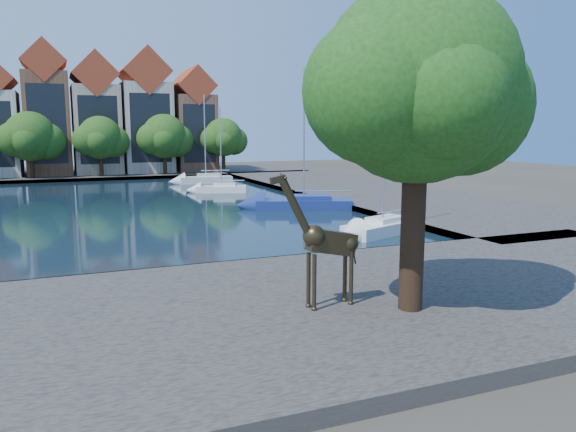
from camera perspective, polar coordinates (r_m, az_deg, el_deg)
name	(u,v)px	position (r m, az deg, el deg)	size (l,w,h in m)	color
ground	(144,280)	(25.30, -14.39, -6.27)	(160.00, 160.00, 0.00)	#38332B
water_basin	(102,207)	(48.77, -18.40, 0.85)	(38.00, 50.00, 0.08)	black
near_quay	(176,326)	(18.62, -11.30, -10.91)	(50.00, 14.00, 0.50)	#4A4640
far_quay	(83,175)	(80.54, -20.08, 3.94)	(60.00, 16.00, 0.50)	#4A4640
right_quay	(366,192)	(56.24, 7.89, 2.46)	(14.00, 52.00, 0.50)	#4A4640
plane_tree	(421,91)	(18.73, 13.34, 12.24)	(8.32, 6.40, 10.62)	#332114
townhouse_center	(47,113)	(80.25, -23.29, 9.55)	(5.44, 9.18, 16.93)	brown
townhouse_east_inner	(96,119)	(80.40, -18.93, 9.33)	(5.94, 9.18, 15.79)	tan
townhouse_east_mid	(145,116)	(81.09, -14.29, 9.79)	(6.43, 9.18, 16.65)	beige
townhouse_east_end	(192,124)	(82.27, -9.73, 9.23)	(5.44, 9.18, 14.43)	brown
far_tree_mid_west	(31,138)	(74.79, -24.65, 7.20)	(7.80, 6.00, 8.00)	#332114
far_tree_mid_east	(101,139)	(74.93, -18.48, 7.43)	(7.02, 5.40, 7.52)	#332114
far_tree_east	(165,138)	(75.92, -12.40, 7.77)	(7.54, 5.80, 7.84)	#332114
far_tree_far_east	(224,139)	(77.72, -6.54, 7.82)	(6.76, 5.20, 7.36)	#332114
giraffe_statue	(325,242)	(18.82, 3.79, -2.65)	(3.20, 0.65, 4.56)	#312918
sailboat_right_a	(382,224)	(34.78, 9.58, -0.85)	(6.01, 3.93, 11.80)	silver
sailboat_right_b	(304,201)	(45.14, 1.62, 1.49)	(8.09, 5.18, 11.10)	navy
sailboat_right_c	(221,187)	(56.96, -6.78, 2.91)	(5.25, 3.26, 8.34)	white
sailboat_right_d	(206,178)	(66.65, -8.35, 3.85)	(6.21, 2.72, 10.22)	silver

